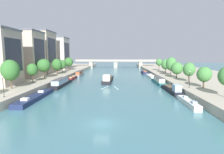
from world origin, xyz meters
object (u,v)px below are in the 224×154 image
object	(u,v)px
tree_left_by_lamp	(44,65)
moored_boat_right_lone	(151,76)
lamppost_left_bank	(3,86)
moored_boat_right_upstream	(159,81)
moored_boat_right_gap_after	(172,89)
tree_left_nearest	(32,69)
tree_right_past_mid	(189,69)
moored_boat_left_midway	(73,78)
tree_right_third	(177,68)
moored_boat_right_downstream	(144,73)
barge_midriver	(108,79)
tree_left_second	(62,64)
tree_left_midway	(57,65)
tree_right_distant	(171,64)
moored_boat_right_end	(188,102)
moored_boat_left_far	(35,97)
tree_right_midway	(204,74)
tree_right_nearest	(159,62)
tree_left_third	(10,70)
lamppost_right_bank	(190,79)
moored_boat_left_lone	(61,83)
bridge_far	(116,63)
tree_left_past_mid	(69,62)
tree_right_by_lamp	(166,64)

from	to	relation	value
tree_left_by_lamp	moored_boat_right_lone	bearing A→B (deg)	21.00
moored_boat_right_lone	lamppost_left_bank	distance (m)	59.43
moored_boat_right_upstream	moored_boat_right_gap_after	bearing A→B (deg)	-88.35
tree_left_nearest	tree_right_past_mid	world-z (taller)	tree_right_past_mid
moored_boat_left_midway	tree_right_third	size ratio (longest dim) A/B	1.76
tree_right_past_mid	moored_boat_right_downstream	bearing A→B (deg)	101.52
tree_right_third	lamppost_left_bank	xyz separation A→B (m)	(-45.05, -30.89, -1.25)
barge_midriver	tree_left_second	size ratio (longest dim) A/B	2.96
tree_left_midway	tree_right_distant	bearing A→B (deg)	-2.70
moored_boat_right_end	tree_left_midway	bearing A→B (deg)	137.36
tree_left_nearest	tree_right_past_mid	distance (m)	49.67
tree_right_third	moored_boat_left_far	bearing A→B (deg)	-148.18
moored_boat_right_end	moored_boat_right_lone	xyz separation A→B (m)	(0.08, 42.98, -0.02)
moored_boat_right_lone	tree_right_midway	xyz separation A→B (m)	(7.43, -33.55, 4.88)
barge_midriver	tree_right_nearest	xyz separation A→B (m)	(25.78, 27.18, 5.41)
tree_right_past_mid	tree_right_third	size ratio (longest dim) A/B	1.05
tree_left_third	tree_left_midway	size ratio (longest dim) A/B	1.08
moored_boat_left_far	tree_left_by_lamp	distance (m)	25.69
moored_boat_right_lone	tree_right_nearest	distance (m)	17.11
tree_right_distant	tree_left_third	bearing A→B (deg)	-148.80
tree_left_midway	tree_right_third	world-z (taller)	tree_left_midway
tree_left_third	lamppost_right_bank	xyz separation A→B (m)	(46.17, 3.15, -2.33)
moored_boat_left_lone	tree_right_nearest	size ratio (longest dim) A/B	2.55
tree_left_second	bridge_far	size ratio (longest dim) A/B	0.10
lamppost_right_bank	tree_right_distant	bearing A→B (deg)	83.61
barge_midriver	moored_boat_right_downstream	distance (m)	34.19
moored_boat_left_midway	tree_left_midway	xyz separation A→B (m)	(-7.61, 2.93, 5.60)
tree_right_midway	tree_right_third	xyz separation A→B (m)	(-0.68, 19.15, 0.05)
moored_boat_right_lone	tree_left_past_mid	size ratio (longest dim) A/B	2.06
moored_boat_left_midway	lamppost_right_bank	xyz separation A→B (m)	(38.22, -25.97, 3.71)
moored_boat_right_gap_after	tree_right_past_mid	world-z (taller)	tree_right_past_mid
tree_right_third	bridge_far	world-z (taller)	tree_right_third
barge_midriver	tree_right_third	world-z (taller)	tree_right_third
moored_boat_left_lone	tree_left_second	world-z (taller)	tree_left_second
moored_boat_right_lone	tree_left_by_lamp	distance (m)	45.91
moored_boat_left_lone	moored_boat_left_midway	xyz separation A→B (m)	(-0.07, 15.06, -0.51)
moored_boat_right_end	tree_left_by_lamp	xyz separation A→B (m)	(-42.42, 26.66, 5.96)
moored_boat_right_upstream	moored_boat_right_downstream	size ratio (longest dim) A/B	0.99
tree_right_distant	moored_boat_right_downstream	bearing A→B (deg)	108.24
barge_midriver	lamppost_right_bank	bearing A→B (deg)	-42.20
barge_midriver	tree_right_past_mid	xyz separation A→B (m)	(26.42, -11.12, 4.92)
moored_boat_right_downstream	tree_right_midway	world-z (taller)	tree_right_midway
tree_right_by_lamp	bridge_far	xyz separation A→B (m)	(-24.95, 51.06, -1.64)
barge_midriver	moored_boat_right_gap_after	bearing A→B (deg)	-43.59
tree_left_past_mid	tree_right_past_mid	bearing A→B (deg)	-38.91
moored_boat_right_lone	tree_right_midway	distance (m)	34.71
moored_boat_left_midway	lamppost_right_bank	bearing A→B (deg)	-34.20
moored_boat_right_lone	tree_right_distant	world-z (taller)	tree_right_distant
tree_right_past_mid	lamppost_left_bank	size ratio (longest dim) A/B	1.43
moored_boat_right_upstream	tree_right_midway	bearing A→B (deg)	-66.01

